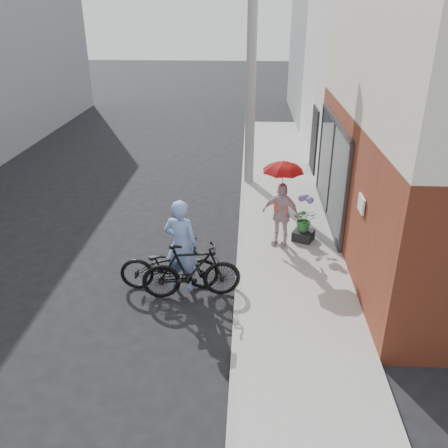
# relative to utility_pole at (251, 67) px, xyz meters

# --- Properties ---
(ground) EXTENTS (80.00, 80.00, 0.00)m
(ground) POSITION_rel_utility_pole_xyz_m (-1.10, -6.00, -3.50)
(ground) COLOR black
(ground) RESTS_ON ground
(sidewalk) EXTENTS (2.20, 24.00, 0.12)m
(sidewalk) POSITION_rel_utility_pole_xyz_m (1.00, -4.00, -3.44)
(sidewalk) COLOR #979792
(sidewalk) RESTS_ON ground
(curb) EXTENTS (0.12, 24.00, 0.12)m
(curb) POSITION_rel_utility_pole_xyz_m (-0.16, -4.00, -3.44)
(curb) COLOR #9E9E99
(curb) RESTS_ON ground
(plaster_building) EXTENTS (8.00, 6.00, 7.00)m
(plaster_building) POSITION_rel_utility_pole_xyz_m (6.10, 3.00, 0.00)
(plaster_building) COLOR white
(plaster_building) RESTS_ON ground
(east_building_far) EXTENTS (8.00, 8.00, 7.00)m
(east_building_far) POSITION_rel_utility_pole_xyz_m (6.10, 10.00, 0.00)
(east_building_far) COLOR gray
(east_building_far) RESTS_ON ground
(utility_pole) EXTENTS (0.28, 0.28, 7.00)m
(utility_pole) POSITION_rel_utility_pole_xyz_m (0.00, 0.00, 0.00)
(utility_pole) COLOR #9E9E99
(utility_pole) RESTS_ON ground
(officer) EXTENTS (0.78, 0.62, 1.88)m
(officer) POSITION_rel_utility_pole_xyz_m (-1.27, -5.93, -2.56)
(officer) COLOR #7B9ADC
(officer) RESTS_ON ground
(bike_left) EXTENTS (1.97, 0.80, 1.01)m
(bike_left) POSITION_rel_utility_pole_xyz_m (-1.51, -5.96, -2.99)
(bike_left) COLOR black
(bike_left) RESTS_ON ground
(bike_right) EXTENTS (1.94, 0.81, 1.13)m
(bike_right) POSITION_rel_utility_pole_xyz_m (-1.04, -6.24, -2.94)
(bike_right) COLOR black
(bike_right) RESTS_ON ground
(kimono_woman) EXTENTS (0.94, 0.68, 1.48)m
(kimono_woman) POSITION_rel_utility_pole_xyz_m (0.73, -4.18, -2.64)
(kimono_woman) COLOR beige
(kimono_woman) RESTS_ON sidewalk
(parasol) EXTENTS (0.86, 0.86, 0.76)m
(parasol) POSITION_rel_utility_pole_xyz_m (0.73, -4.18, -1.52)
(parasol) COLOR red
(parasol) RESTS_ON kimono_woman
(planter) EXTENTS (0.58, 0.58, 0.23)m
(planter) POSITION_rel_utility_pole_xyz_m (1.30, -3.94, -3.27)
(planter) COLOR black
(planter) RESTS_ON sidewalk
(potted_plant) EXTENTS (0.51, 0.44, 0.57)m
(potted_plant) POSITION_rel_utility_pole_xyz_m (1.30, -3.94, -2.87)
(potted_plant) COLOR #2C7032
(potted_plant) RESTS_ON planter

